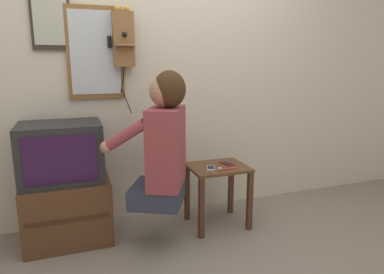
# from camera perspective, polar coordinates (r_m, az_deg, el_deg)

# --- Properties ---
(wall_back) EXTENTS (6.80, 0.05, 2.55)m
(wall_back) POSITION_cam_1_polar(r_m,az_deg,el_deg) (3.00, -5.16, 10.85)
(wall_back) COLOR beige
(wall_back) RESTS_ON ground_plane
(side_table) EXTENTS (0.47, 0.40, 0.52)m
(side_table) POSITION_cam_1_polar(r_m,az_deg,el_deg) (2.87, 4.28, -7.20)
(side_table) COLOR #51331E
(side_table) RESTS_ON ground_plane
(person) EXTENTS (0.64, 0.59, 0.96)m
(person) POSITION_cam_1_polar(r_m,az_deg,el_deg) (2.43, -4.86, -0.83)
(person) COLOR #2D3347
(person) RESTS_ON ground_plane
(tv_stand) EXTENTS (0.62, 0.47, 0.49)m
(tv_stand) POSITION_cam_1_polar(r_m,az_deg,el_deg) (2.84, -19.91, -11.41)
(tv_stand) COLOR #51331E
(tv_stand) RESTS_ON ground_plane
(television) EXTENTS (0.58, 0.45, 0.43)m
(television) POSITION_cam_1_polar(r_m,az_deg,el_deg) (2.70, -20.94, -2.36)
(television) COLOR #232326
(television) RESTS_ON tv_stand
(wall_phone_antique) EXTENTS (0.20, 0.19, 0.84)m
(wall_phone_antique) POSITION_cam_1_polar(r_m,az_deg,el_deg) (2.86, -11.43, 15.78)
(wall_phone_antique) COLOR brown
(framed_picture) EXTENTS (0.28, 0.03, 0.55)m
(framed_picture) POSITION_cam_1_polar(r_m,az_deg,el_deg) (2.89, -22.61, 18.65)
(framed_picture) COLOR #2D2823
(wall_mirror) EXTENTS (0.43, 0.03, 0.71)m
(wall_mirror) POSITION_cam_1_polar(r_m,az_deg,el_deg) (2.87, -15.83, 13.33)
(wall_mirror) COLOR brown
(cell_phone_held) EXTENTS (0.10, 0.14, 0.01)m
(cell_phone_held) POSITION_cam_1_polar(r_m,az_deg,el_deg) (2.75, 3.17, -5.18)
(cell_phone_held) COLOR silver
(cell_phone_held) RESTS_ON side_table
(cell_phone_spare) EXTENTS (0.10, 0.14, 0.01)m
(cell_phone_spare) POSITION_cam_1_polar(r_m,az_deg,el_deg) (2.88, 5.88, -4.42)
(cell_phone_spare) COLOR maroon
(cell_phone_spare) RESTS_ON side_table
(toothbrush) EXTENTS (0.16, 0.02, 0.02)m
(toothbrush) POSITION_cam_1_polar(r_m,az_deg,el_deg) (2.74, 5.69, -5.28)
(toothbrush) COLOR #D83F4C
(toothbrush) RESTS_ON side_table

